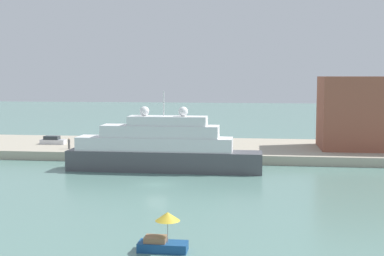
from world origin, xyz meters
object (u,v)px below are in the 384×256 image
object	(u,v)px
small_motorboat	(164,236)
harbor_building	(378,113)
large_yacht	(161,149)
parked_car	(53,141)
person_figure	(69,144)
mooring_bollard	(190,151)

from	to	relation	value
small_motorboat	harbor_building	size ratio (longest dim) A/B	0.20
large_yacht	parked_car	distance (m)	27.75
small_motorboat	large_yacht	bearing A→B (deg)	100.95
large_yacht	parked_car	xyz separation A→B (m)	(-22.71, 15.91, -1.13)
harbor_building	person_figure	bearing A→B (deg)	-172.52
small_motorboat	mooring_bollard	world-z (taller)	small_motorboat
small_motorboat	parked_car	distance (m)	57.78
large_yacht	parked_car	size ratio (longest dim) A/B	6.26
parked_car	person_figure	distance (m)	7.54
large_yacht	person_figure	world-z (taller)	large_yacht
large_yacht	harbor_building	xyz separation A→B (m)	(33.51, 17.09, 4.28)
large_yacht	person_figure	xyz separation A→B (m)	(-17.60, 10.37, -0.91)
harbor_building	mooring_bollard	xyz separation A→B (m)	(-30.31, -9.36, -5.61)
large_yacht	person_figure	distance (m)	20.45
parked_car	harbor_building	bearing A→B (deg)	1.20
parked_car	mooring_bollard	distance (m)	27.18
person_figure	parked_car	bearing A→B (deg)	132.69
large_yacht	mooring_bollard	xyz separation A→B (m)	(3.20, 7.72, -1.34)
small_motorboat	parked_car	bearing A→B (deg)	120.44
harbor_building	parked_car	distance (m)	56.50
harbor_building	person_figure	size ratio (longest dim) A/B	10.50
small_motorboat	person_figure	distance (m)	50.44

